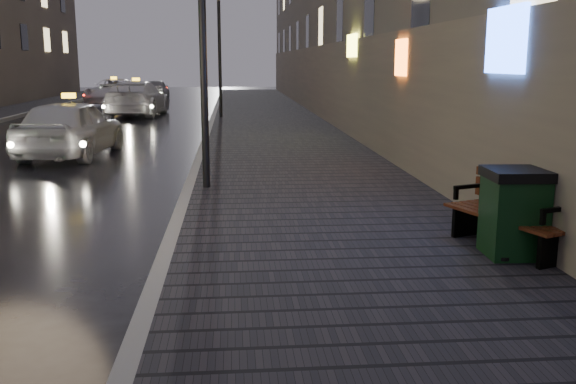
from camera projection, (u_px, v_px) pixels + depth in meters
name	position (u px, v px, depth m)	size (l,w,h in m)	color
sidewalk	(269.00, 120.00, 27.14)	(4.60, 58.00, 0.15)	black
curb	(212.00, 121.00, 26.94)	(0.20, 58.00, 0.15)	slate
lamp_near	(202.00, 7.00, 11.64)	(0.36, 0.36, 5.28)	black
lamp_far	(219.00, 38.00, 27.26)	(0.36, 0.36, 5.28)	black
bench	(514.00, 213.00, 8.14)	(1.21, 1.93, 0.93)	black
trash_bin	(514.00, 212.00, 7.86)	(0.74, 0.74, 1.09)	black
taxi_near	(71.00, 128.00, 17.15)	(1.84, 4.57, 1.56)	silver
taxi_mid	(137.00, 98.00, 30.23)	(2.29, 5.62, 1.63)	white
taxi_far	(114.00, 92.00, 38.08)	(2.50, 5.43, 1.51)	silver
car_far	(156.00, 89.00, 43.09)	(1.60, 3.98, 1.35)	gray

